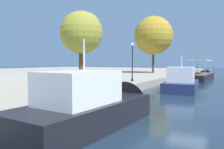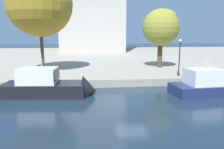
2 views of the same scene
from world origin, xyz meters
name	(u,v)px [view 2 (image 2 of 2)]	position (x,y,z in m)	size (l,w,h in m)	color
ground_plane	(132,103)	(0.00, 0.00, 0.00)	(220.00, 220.00, 0.00)	#192838
dock_promenade	(103,57)	(0.00, 32.85, 0.40)	(120.00, 55.00, 0.80)	gray
motor_yacht_1	(52,87)	(-6.81, 2.98, 0.74)	(8.47, 3.43, 4.82)	black
motor_yacht_2	(213,88)	(8.04, 1.87, 0.59)	(7.74, 3.39, 4.66)	navy
lamp_post	(179,57)	(6.72, 6.85, 2.99)	(0.32, 0.32, 4.11)	black
tree_2	(162,27)	(6.74, 13.47, 6.46)	(5.09, 5.09, 8.11)	#4C3823
tree_3	(40,5)	(-9.07, 11.69, 8.97)	(7.97, 7.97, 12.26)	#4C3823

